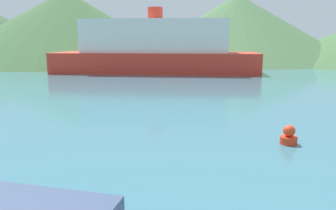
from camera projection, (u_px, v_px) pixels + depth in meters
ferry_distant at (155, 49)px, 44.50m from camera, size 27.28×8.12×8.62m
buoy_marker at (289, 136)px, 13.95m from camera, size 0.72×0.72×0.83m
hill_central at (67, 26)px, 67.82m from camera, size 49.01×49.01×14.38m
hill_east at (237, 28)px, 71.02m from camera, size 47.63×47.63×13.96m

